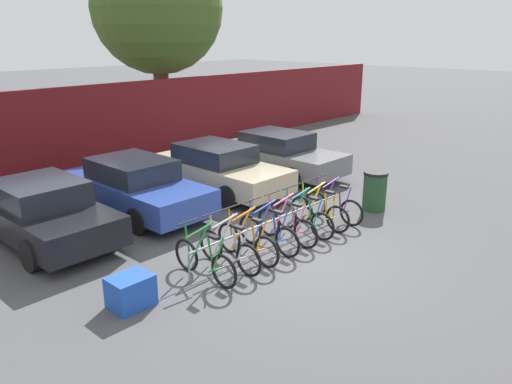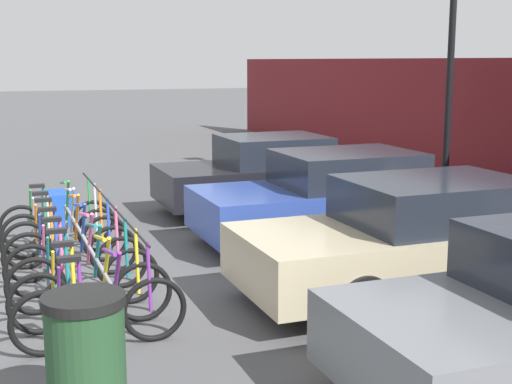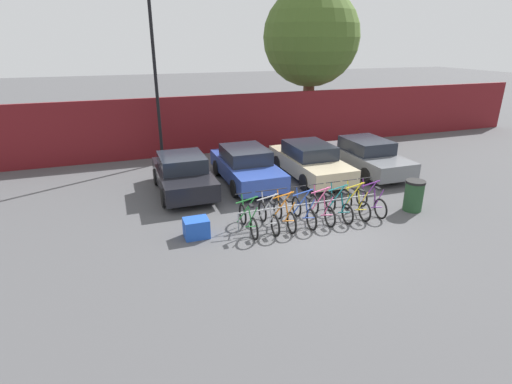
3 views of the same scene
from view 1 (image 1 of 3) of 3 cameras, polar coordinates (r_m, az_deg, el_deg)
ground_plane at (r=10.55m, az=4.15°, el=-7.15°), size 120.00×120.00×0.00m
hoarding_wall at (r=17.44m, az=-20.98°, el=6.52°), size 36.00×0.16×2.81m
bike_rack at (r=10.86m, az=1.90°, el=-3.53°), size 4.75×0.04×0.57m
bicycle_green at (r=9.44m, az=-5.91°, el=-7.80°), size 0.68×1.71×1.05m
bicycle_silver at (r=9.83m, az=-3.09°, el=-6.65°), size 0.68×1.71×1.05m
bicycle_orange at (r=10.16m, az=-1.02°, el=-5.79°), size 0.68×1.71×1.05m
bicycle_blue at (r=10.59m, az=1.40°, el=-4.78°), size 0.68×1.71×1.05m
bicycle_pink at (r=11.03m, az=3.52°, el=-3.88°), size 0.68×1.71×1.05m
bicycle_teal at (r=11.48m, az=5.46°, el=-3.05°), size 0.68×1.71×1.05m
bicycle_yellow at (r=11.94m, az=7.24°, el=-2.29°), size 0.68×1.71×1.05m
bicycle_purple at (r=12.39m, az=8.82°, el=-1.61°), size 0.68×1.71×1.05m
car_black at (r=11.85m, az=-23.11°, el=-2.16°), size 1.91×4.02×1.40m
car_blue at (r=13.14m, az=-13.64°, el=0.66°), size 1.91×4.45×1.40m
car_beige at (r=14.53m, az=-4.46°, el=2.72°), size 1.91×4.52×1.40m
car_grey at (r=16.28m, az=2.60°, el=4.39°), size 1.91×4.43×1.40m
trash_bin at (r=13.34m, az=13.41°, el=0.15°), size 0.63×0.63×1.03m
cargo_crate at (r=8.82m, az=-14.12°, el=-10.94°), size 0.70×0.56×0.55m
tree_behind_hoarding at (r=21.50m, az=-11.23°, el=19.89°), size 5.22×5.22×8.03m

